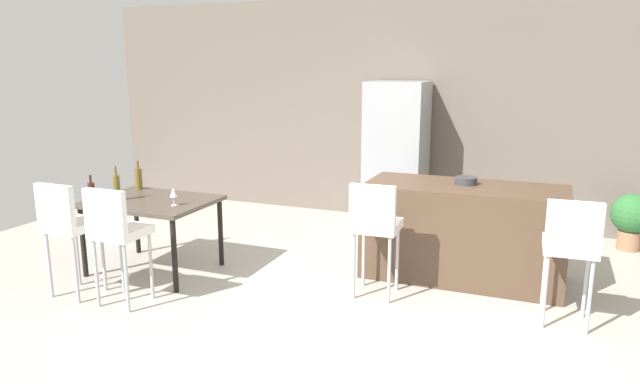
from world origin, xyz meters
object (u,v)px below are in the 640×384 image
at_px(refrigerator, 396,155).
at_px(fruit_bowl, 466,181).
at_px(bar_chair_left, 375,222).
at_px(dining_chair_far, 116,228).
at_px(dining_table, 152,207).
at_px(dining_chair_near, 67,221).
at_px(kitchen_island, 463,232).
at_px(bar_chair_middle, 571,242).
at_px(wine_glass_left, 173,193).
at_px(wine_bottle_middle, 138,178).
at_px(wine_bottle_corner, 92,193).
at_px(wine_bottle_far, 117,187).
at_px(potted_plant, 631,217).

relative_size(refrigerator, fruit_bowl, 8.64).
xyz_separation_m(bar_chair_left, dining_chair_far, (-1.98, -1.00, 0.00)).
bearing_deg(dining_chair_far, refrigerator, 65.37).
bearing_deg(refrigerator, dining_table, -125.35).
bearing_deg(dining_chair_near, bar_chair_left, 21.67).
bearing_deg(kitchen_island, bar_chair_middle, -40.46).
xyz_separation_m(wine_glass_left, fruit_bowl, (2.54, 1.16, 0.09)).
height_order(bar_chair_left, wine_bottle_middle, same).
bearing_deg(wine_bottle_corner, wine_bottle_far, 70.51).
distance_m(kitchen_island, dining_chair_near, 3.65).
distance_m(wine_bottle_middle, refrigerator, 3.15).
distance_m(kitchen_island, bar_chair_middle, 1.24).
xyz_separation_m(wine_glass_left, potted_plant, (4.17, 2.67, -0.48)).
distance_m(bar_chair_left, dining_table, 2.26).
bearing_deg(wine_bottle_far, dining_chair_far, -50.38).
height_order(dining_table, refrigerator, refrigerator).
height_order(dining_table, fruit_bowl, fruit_bowl).
bearing_deg(wine_glass_left, bar_chair_middle, 4.95).
bearing_deg(wine_bottle_far, wine_bottle_middle, 105.78).
xyz_separation_m(dining_table, wine_glass_left, (0.36, -0.12, 0.20)).
bearing_deg(kitchen_island, fruit_bowl, 98.54).
distance_m(kitchen_island, wine_bottle_far, 3.41).
xyz_separation_m(bar_chair_left, potted_plant, (2.28, 2.36, -0.32)).
height_order(refrigerator, fruit_bowl, refrigerator).
height_order(kitchen_island, dining_table, kitchen_island).
bearing_deg(dining_table, refrigerator, 54.65).
bearing_deg(bar_chair_middle, wine_glass_left, -175.05).
distance_m(bar_chair_left, fruit_bowl, 1.10).
distance_m(fruit_bowl, potted_plant, 2.29).
height_order(bar_chair_left, dining_table, bar_chair_left).
xyz_separation_m(bar_chair_left, fruit_bowl, (0.65, 0.86, 0.26)).
xyz_separation_m(dining_chair_far, wine_bottle_corner, (-0.64, 0.43, 0.15)).
xyz_separation_m(bar_chair_middle, potted_plant, (0.69, 2.36, -0.32)).
bearing_deg(wine_bottle_corner, bar_chair_middle, 7.79).
xyz_separation_m(wine_glass_left, refrigerator, (1.46, 2.68, 0.06)).
bearing_deg(bar_chair_middle, refrigerator, 130.30).
xyz_separation_m(bar_chair_left, wine_bottle_far, (-2.54, -0.33, 0.17)).
bearing_deg(bar_chair_middle, wine_bottle_far, -175.42).
bearing_deg(refrigerator, wine_glass_left, -118.60).
xyz_separation_m(bar_chair_middle, dining_chair_far, (-3.56, -1.00, 0.00)).
height_order(wine_bottle_middle, wine_bottle_corner, wine_bottle_middle).
height_order(dining_table, wine_glass_left, wine_glass_left).
bearing_deg(fruit_bowl, potted_plant, 42.78).
bearing_deg(bar_chair_left, refrigerator, 100.34).
bearing_deg(kitchen_island, bar_chair_left, -129.70).
bearing_deg(dining_chair_far, wine_bottle_middle, 120.84).
distance_m(dining_chair_near, wine_bottle_far, 0.69).
distance_m(dining_table, potted_plant, 5.20).
height_order(dining_table, wine_bottle_corner, wine_bottle_corner).
distance_m(kitchen_island, bar_chair_left, 1.05).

